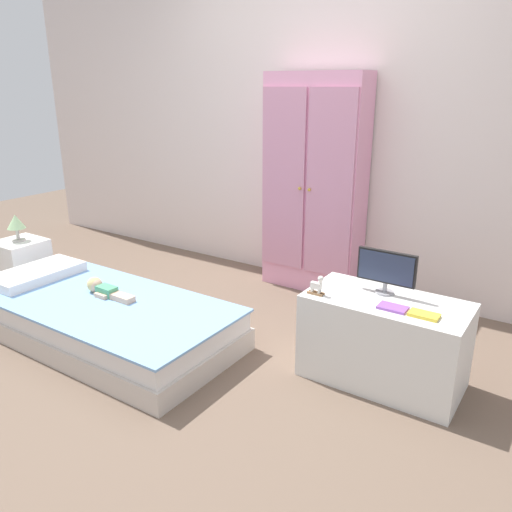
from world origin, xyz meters
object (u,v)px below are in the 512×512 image
(wardrobe, at_px, (314,186))
(book_yellow, at_px, (424,315))
(table_lamp, at_px, (16,223))
(rocking_horse_toy, at_px, (317,286))
(tv_monitor, at_px, (386,269))
(book_purple, at_px, (393,308))
(bed, at_px, (104,319))
(doll, at_px, (102,288))
(nightstand, at_px, (23,266))
(tv_stand, at_px, (384,341))

(wardrobe, bearing_deg, book_yellow, -42.76)
(wardrobe, relative_size, book_yellow, 11.42)
(table_lamp, distance_m, rocking_horse_toy, 2.45)
(tv_monitor, relative_size, book_purple, 2.20)
(bed, height_order, rocking_horse_toy, rocking_horse_toy)
(book_purple, bearing_deg, wardrobe, 133.21)
(doll, xyz_separation_m, nightstand, (-1.07, 0.11, -0.10))
(tv_stand, distance_m, tv_monitor, 0.39)
(doll, height_order, nightstand, nightstand)
(doll, xyz_separation_m, tv_stand, (1.71, 0.45, -0.06))
(nightstand, height_order, tv_stand, tv_stand)
(bed, relative_size, table_lamp, 8.54)
(tv_monitor, xyz_separation_m, book_yellow, (0.26, -0.17, -0.13))
(nightstand, xyz_separation_m, rocking_horse_toy, (2.44, 0.19, 0.32))
(rocking_horse_toy, height_order, book_purple, rocking_horse_toy)
(doll, height_order, table_lamp, table_lamp)
(table_lamp, xyz_separation_m, wardrobe, (1.81, 1.33, 0.27))
(rocking_horse_toy, height_order, book_yellow, rocking_horse_toy)
(rocking_horse_toy, bearing_deg, tv_monitor, 36.28)
(tv_monitor, relative_size, rocking_horse_toy, 2.89)
(tv_monitor, bearing_deg, wardrobe, 134.93)
(tv_stand, distance_m, rocking_horse_toy, 0.47)
(bed, bearing_deg, wardrobe, 65.80)
(tv_monitor, bearing_deg, book_yellow, -33.09)
(doll, height_order, rocking_horse_toy, rocking_horse_toy)
(doll, bearing_deg, book_purple, 11.14)
(tv_stand, relative_size, tv_monitor, 2.65)
(wardrobe, xyz_separation_m, book_purple, (1.03, -1.09, -0.33))
(doll, height_order, tv_monitor, tv_monitor)
(nightstand, bearing_deg, tv_monitor, 8.49)
(bed, xyz_separation_m, book_yellow, (1.86, 0.42, 0.36))
(table_lamp, bearing_deg, doll, -5.97)
(nightstand, relative_size, book_yellow, 2.88)
(table_lamp, bearing_deg, tv_stand, 6.88)
(tv_stand, relative_size, rocking_horse_toy, 7.65)
(table_lamp, relative_size, book_purple, 1.43)
(tv_stand, height_order, book_yellow, book_yellow)
(table_lamp, height_order, book_purple, table_lamp)
(nightstand, distance_m, wardrobe, 2.33)
(tv_stand, height_order, book_purple, book_purple)
(doll, xyz_separation_m, book_yellow, (1.93, 0.35, 0.18))
(nightstand, height_order, book_yellow, book_yellow)
(table_lamp, bearing_deg, tv_monitor, 8.49)
(nightstand, bearing_deg, book_yellow, 4.54)
(nightstand, relative_size, tv_stand, 0.49)
(wardrobe, bearing_deg, table_lamp, -143.76)
(bed, bearing_deg, book_yellow, 12.61)
(tv_monitor, xyz_separation_m, book_purple, (0.11, -0.17, -0.13))
(bed, relative_size, doll, 4.46)
(tv_monitor, distance_m, book_purple, 0.24)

